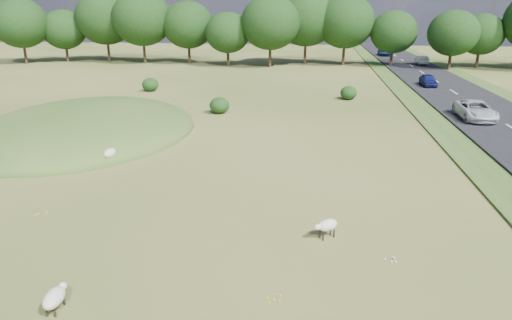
{
  "coord_description": "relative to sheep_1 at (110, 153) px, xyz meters",
  "views": [
    {
      "loc": [
        5.0,
        -19.39,
        8.89
      ],
      "look_at": [
        2.0,
        4.0,
        1.0
      ],
      "focal_mm": 32.0,
      "sensor_mm": 36.0,
      "label": 1
    }
  ],
  "objects": [
    {
      "name": "treeline",
      "position": [
        5.88,
        50.23,
        5.91
      ],
      "size": [
        96.28,
        14.66,
        11.7
      ],
      "color": "black",
      "rests_on": "ground"
    },
    {
      "name": "shrubs",
      "position": [
        3.38,
        20.41,
        0.06
      ],
      "size": [
        23.41,
        11.86,
        1.5
      ],
      "color": "black",
      "rests_on": "ground"
    },
    {
      "name": "car_3",
      "position": [
        25.04,
        30.65,
        0.25
      ],
      "size": [
        1.56,
        3.87,
        1.32
      ],
      "primitive_type": "imported",
      "color": "navy",
      "rests_on": "road"
    },
    {
      "name": "sheep_3",
      "position": [
        12.67,
        -7.8,
        -0.09
      ],
      "size": [
        1.11,
        0.95,
        0.81
      ],
      "rotation": [
        0.0,
        0.0,
        3.77
      ],
      "color": "beige",
      "rests_on": "ground"
    },
    {
      "name": "car_0",
      "position": [
        25.04,
        13.86,
        0.32
      ],
      "size": [
        2.42,
        5.24,
        1.46
      ],
      "primitive_type": "imported",
      "color": "silver",
      "rests_on": "road"
    },
    {
      "name": "car_4",
      "position": [
        28.84,
        52.39,
        0.27
      ],
      "size": [
        1.44,
        4.13,
        1.36
      ],
      "primitive_type": "imported",
      "rotation": [
        0.0,
        0.0,
        3.14
      ],
      "color": "white",
      "rests_on": "road"
    },
    {
      "name": "car_5",
      "position": [
        28.84,
        84.76,
        0.27
      ],
      "size": [
        1.89,
        4.66,
        1.35
      ],
      "primitive_type": "imported",
      "rotation": [
        0.0,
        0.0,
        3.14
      ],
      "color": "black",
      "rests_on": "road"
    },
    {
      "name": "road",
      "position": [
        26.94,
        24.79,
        -0.53
      ],
      "size": [
        8.0,
        150.0,
        0.25
      ],
      "primitive_type": "cube",
      "color": "black",
      "rests_on": "ground"
    },
    {
      "name": "car_1",
      "position": [
        25.04,
        66.45,
        0.29
      ],
      "size": [
        2.31,
        5.0,
        1.39
      ],
      "primitive_type": "imported",
      "color": "navy",
      "rests_on": "road"
    },
    {
      "name": "ground",
      "position": [
        6.94,
        14.79,
        -0.66
      ],
      "size": [
        160.0,
        160.0,
        0.0
      ],
      "primitive_type": "plane",
      "color": "#3C5019",
      "rests_on": "ground"
    },
    {
      "name": "sheep_1",
      "position": [
        0.0,
        0.0,
        0.0
      ],
      "size": [
        0.63,
        1.32,
        0.94
      ],
      "rotation": [
        0.0,
        0.0,
        1.51
      ],
      "color": "beige",
      "rests_on": "ground"
    },
    {
      "name": "mound",
      "position": [
        -5.06,
        6.79,
        -0.66
      ],
      "size": [
        16.0,
        20.0,
        4.0
      ],
      "primitive_type": "ellipsoid",
      "color": "#33561E",
      "rests_on": "ground"
    },
    {
      "name": "sheep_2",
      "position": [
        4.29,
        -13.55,
        -0.21
      ],
      "size": [
        0.59,
        1.24,
        0.71
      ],
      "rotation": [
        0.0,
        0.0,
        1.62
      ],
      "color": "beige",
      "rests_on": "ground"
    }
  ]
}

